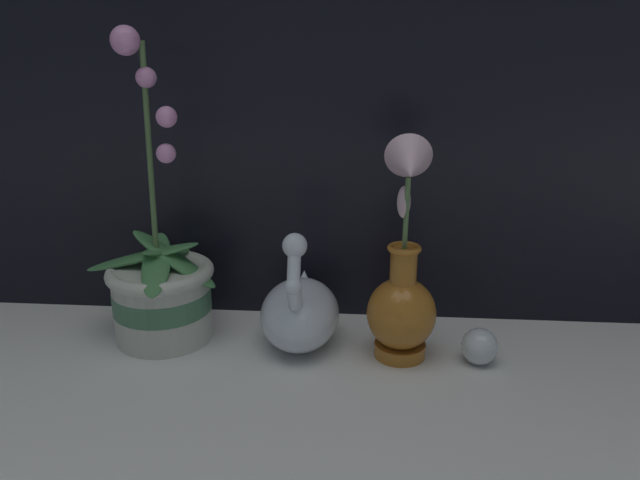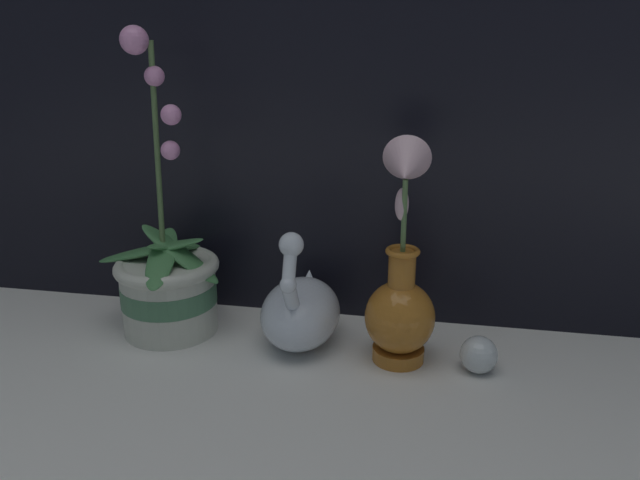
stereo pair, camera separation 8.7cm
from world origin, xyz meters
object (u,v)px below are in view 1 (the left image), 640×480
blue_vase (403,290)px  orchid_potted_plant (161,288)px  glass_sphere (479,346)px  swan_figurine (302,310)px

blue_vase → orchid_potted_plant: bearing=174.5°
orchid_potted_plant → glass_sphere: orchid_potted_plant is taller
swan_figurine → blue_vase: size_ratio=0.60×
swan_figurine → blue_vase: (0.14, -0.03, 0.05)m
swan_figurine → glass_sphere: 0.26m
blue_vase → glass_sphere: 0.13m
glass_sphere → swan_figurine: bearing=171.0°
glass_sphere → blue_vase: bearing=175.2°
orchid_potted_plant → glass_sphere: size_ratio=8.78×
orchid_potted_plant → blue_vase: bearing=-5.5°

